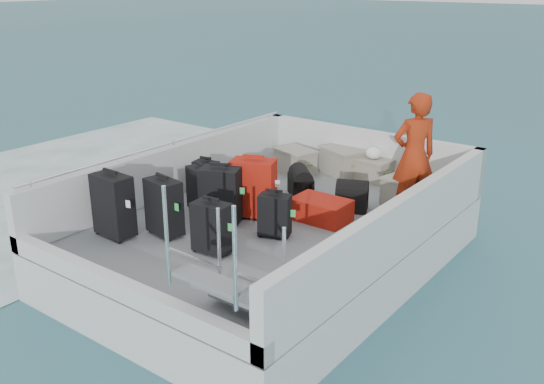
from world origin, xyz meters
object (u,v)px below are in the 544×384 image
Objects in this scene: suitcase_6 at (212,228)px; passenger at (414,156)px; crate_2 at (373,170)px; crate_0 at (295,162)px; suitcase_2 at (206,179)px; suitcase_7 at (275,216)px; suitcase_1 at (200,190)px; suitcase_5 at (253,189)px; suitcase_8 at (321,210)px; suitcase_0 at (113,206)px; suitcase_3 at (164,208)px; suitcase_4 at (220,196)px; crate_3 at (408,195)px; crate_1 at (342,162)px.

passenger is at bearing 57.18° from suitcase_6.
crate_0 is at bearing -160.58° from crate_2.
suitcase_2 is 1.89m from suitcase_6.
suitcase_1 is at bearing 156.17° from suitcase_7.
crate_0 is 1.14× the size of crate_2.
suitcase_8 is (0.76, 0.41, -0.24)m from suitcase_5.
suitcase_6 is (1.24, 0.35, -0.08)m from suitcase_0.
passenger is (2.52, 2.72, 0.42)m from suitcase_0.
suitcase_8 is at bearing 4.99° from suitcase_5.
suitcase_3 reaches higher than suitcase_8.
crate_0 is at bearing 98.98° from suitcase_7.
crate_3 is (1.64, 1.89, -0.17)m from suitcase_4.
suitcase_4 reaches higher than suitcase_6.
suitcase_4 is 1.01× the size of suitcase_8.
suitcase_2 is at bearing -30.23° from passenger.
suitcase_1 reaches higher than crate_3.
passenger reaches higher than crate_2.
suitcase_4 is 0.45× the size of passenger.
suitcase_4 is 2.74m from crate_2.
suitcase_2 is (-0.09, 1.69, -0.13)m from suitcase_0.
crate_0 is (-0.43, 2.23, -0.18)m from suitcase_4.
suitcase_1 reaches higher than suitcase_7.
suitcase_0 reaches higher than crate_3.
suitcase_5 is 2.06m from passenger.
suitcase_3 is 0.43× the size of passenger.
crate_3 is 0.68m from passenger.
suitcase_6 is (1.33, -1.34, 0.05)m from suitcase_2.
crate_3 is (1.45, -0.74, -0.01)m from crate_1.
suitcase_0 is 1.70m from suitcase_2.
suitcase_4 is at bearing 4.40° from suitcase_1.
crate_3 is at bearing 15.78° from suitcase_2.
crate_0 is 1.21m from crate_2.
crate_3 is (0.92, -0.74, 0.03)m from crate_2.
suitcase_2 is 0.31× the size of passenger.
crate_1 is at bearing 78.47° from suitcase_0.
suitcase_0 is 1.28× the size of suitcase_6.
suitcase_4 is at bearing -94.11° from crate_1.
suitcase_3 is 0.74m from suitcase_4.
suitcase_2 is 1.04m from suitcase_5.
suitcase_1 is at bearing -115.62° from crate_2.
suitcase_6 is at bearing -113.45° from crate_3.
crate_3 is at bearing -33.18° from suitcase_8.
passenger is at bearing -14.49° from crate_0.
suitcase_2 is 0.78× the size of crate_1.
suitcase_0 is at bearing -168.66° from suitcase_6.
crate_1 is at bearing 22.48° from suitcase_8.
suitcase_3 is 3.16m from passenger.
suitcase_1 is 0.37× the size of passenger.
suitcase_4 is 1.28m from suitcase_8.
suitcase_6 is at bearing -19.99° from suitcase_1.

